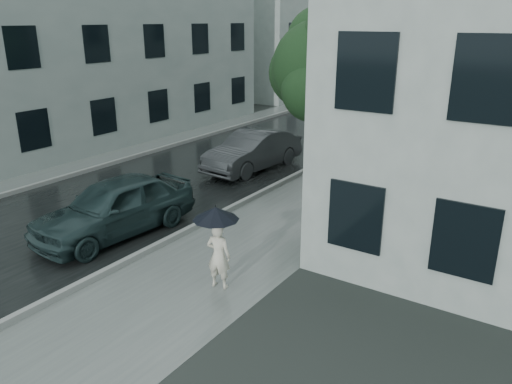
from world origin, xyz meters
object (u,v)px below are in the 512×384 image
Objects in this scene: car_far at (253,150)px; car_near at (115,207)px; street_tree at (321,66)px; pedestrian at (219,256)px; lamp_post at (343,90)px.

car_near is at bearing -82.42° from car_far.
car_near is (-2.54, -6.96, -3.30)m from street_tree.
pedestrian is 0.32× the size of car_near.
car_far is (-2.90, 0.26, -3.34)m from street_tree.
street_tree is 2.72m from lamp_post.
pedestrian is at bearing -5.16° from car_near.
pedestrian is at bearing -56.10° from car_far.
pedestrian is 0.28× the size of lamp_post.
lamp_post is (-1.79, 10.18, 2.25)m from pedestrian.
car_near is 1.02× the size of car_far.
street_tree is at bearing 75.06° from car_near.
car_near is (-2.30, -9.44, -2.21)m from lamp_post.
street_tree is 1.35× the size of car_far.
lamp_post reaches higher than car_far.
pedestrian is 10.58m from lamp_post.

